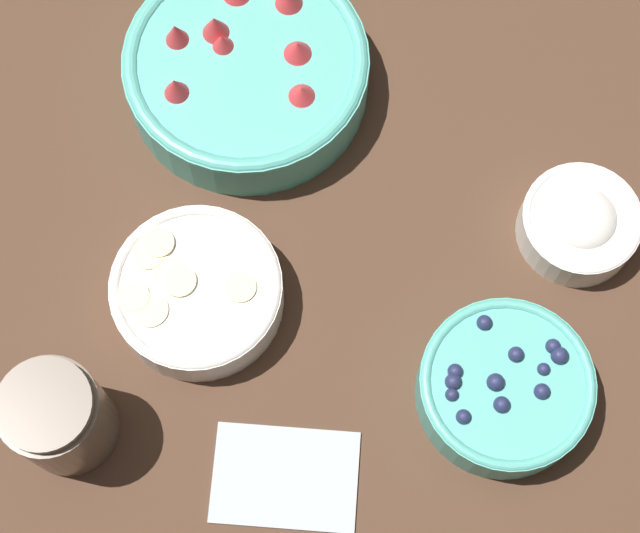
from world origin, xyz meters
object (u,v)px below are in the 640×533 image
(bowl_strawberries, at_px, (247,68))
(jar_chocolate, at_px, (60,418))
(bowl_blueberries, at_px, (505,387))
(bowl_cream, at_px, (580,223))
(bowl_bananas, at_px, (197,291))

(bowl_strawberries, height_order, jar_chocolate, jar_chocolate)
(bowl_blueberries, distance_m, jar_chocolate, 0.39)
(bowl_strawberries, height_order, bowl_blueberries, bowl_strawberries)
(jar_chocolate, bearing_deg, bowl_strawberries, 57.45)
(bowl_strawberries, bearing_deg, bowl_cream, -35.68)
(bowl_blueberries, xyz_separation_m, jar_chocolate, (-0.39, 0.03, 0.02))
(bowl_cream, bearing_deg, bowl_blueberries, -125.88)
(bowl_strawberries, bearing_deg, bowl_bananas, -109.29)
(bowl_blueberries, distance_m, bowl_bananas, 0.29)
(bowl_strawberries, distance_m, bowl_bananas, 0.23)
(bowl_strawberries, relative_size, jar_chocolate, 2.20)
(bowl_cream, xyz_separation_m, jar_chocolate, (-0.50, -0.12, 0.02))
(bowl_strawberries, xyz_separation_m, bowl_bananas, (-0.08, -0.22, -0.01))
(bowl_bananas, distance_m, bowl_cream, 0.37)
(bowl_blueberries, height_order, bowl_bananas, bowl_blueberries)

